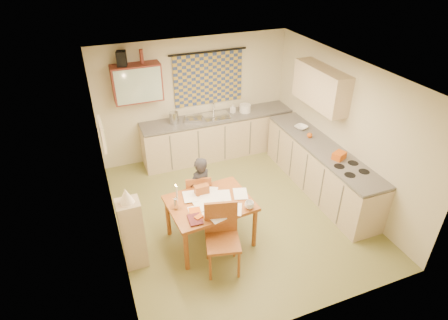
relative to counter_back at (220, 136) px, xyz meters
name	(u,v)px	position (x,y,z in m)	size (l,w,h in m)	color
floor	(236,211)	(-0.44, -1.95, -0.46)	(4.00, 4.50, 0.02)	olive
ceiling	(239,72)	(-0.44, -1.95, 2.06)	(4.00, 4.50, 0.02)	white
wall_back	(195,99)	(-0.44, 0.31, 0.80)	(4.00, 0.02, 2.50)	beige
wall_front	(318,244)	(-0.44, -4.21, 0.80)	(4.00, 0.02, 2.50)	beige
wall_left	(107,175)	(-2.45, -1.95, 0.80)	(0.02, 4.50, 2.50)	beige
wall_right	(343,128)	(1.57, -1.95, 0.80)	(0.02, 4.50, 2.50)	beige
window_blind	(208,79)	(-0.14, 0.27, 1.20)	(1.45, 0.03, 1.05)	navy
curtain_rod	(208,52)	(-0.14, 0.25, 1.75)	(0.04, 0.04, 1.60)	black
wall_cabinet	(137,83)	(-1.59, 0.13, 1.35)	(0.90, 0.34, 0.70)	#5B211A
wall_cabinet_glass	(139,86)	(-1.59, -0.04, 1.35)	(0.84, 0.02, 0.64)	#99B2A5
upper_cabinet_right	(321,87)	(1.39, -1.40, 1.40)	(0.34, 1.30, 0.70)	tan
framed_print	(102,134)	(-2.41, -1.55, 1.25)	(0.04, 0.50, 0.40)	#F1DFC9
print_canvas	(104,134)	(-2.38, -1.55, 1.25)	(0.01, 0.42, 0.32)	#E9ECCF
counter_back	(220,136)	(0.00, 0.00, 0.00)	(3.30, 0.62, 0.92)	tan
counter_right	(320,168)	(1.26, -1.89, 0.00)	(0.62, 2.95, 0.92)	tan
stove	(347,192)	(1.26, -2.69, 0.00)	(0.59, 0.59, 0.91)	white
sink	(217,118)	(-0.07, 0.00, 0.43)	(0.55, 0.45, 0.10)	silver
tap	(214,107)	(-0.07, 0.18, 0.61)	(0.03, 0.03, 0.28)	silver
dish_rack	(194,119)	(-0.57, 0.00, 0.50)	(0.35, 0.30, 0.06)	silver
kettle	(174,118)	(-0.97, 0.00, 0.59)	(0.18, 0.18, 0.24)	silver
mixing_bowl	(245,108)	(0.58, 0.00, 0.55)	(0.24, 0.24, 0.16)	white
soap_bottle	(233,109)	(0.32, 0.05, 0.56)	(0.11, 0.11, 0.19)	white
bowl	(301,127)	(1.26, -1.14, 0.50)	(0.31, 0.31, 0.06)	white
orange_bag	(339,156)	(1.26, -2.34, 0.53)	(0.22, 0.16, 0.12)	#C65310
fruit_orange	(310,135)	(1.21, -1.51, 0.52)	(0.10, 0.10, 0.10)	#C65310
speaker	(122,59)	(-1.80, 0.13, 1.83)	(0.16, 0.20, 0.26)	black
bottle_green	(123,58)	(-1.77, 0.13, 1.83)	(0.07, 0.07, 0.26)	#195926
bottle_brown	(141,56)	(-1.45, 0.13, 1.83)	(0.07, 0.07, 0.26)	#5B211A
dining_table	(210,221)	(-1.09, -2.46, -0.07)	(1.29, 1.02, 0.75)	brown
chair_far	(199,204)	(-1.10, -1.86, -0.17)	(0.48, 0.48, 0.90)	brown
chair_near	(223,250)	(-1.12, -3.05, -0.13)	(0.57, 0.57, 1.04)	brown
person	(200,190)	(-1.08, -1.93, 0.15)	(0.52, 0.44, 1.21)	black
shelf_stand	(132,234)	(-2.28, -2.51, 0.11)	(0.32, 0.30, 1.12)	tan
lampshade	(126,196)	(-2.28, -2.51, 0.78)	(0.20, 0.20, 0.22)	#F1DFC9
letter_rack	(202,190)	(-1.14, -2.23, 0.38)	(0.22, 0.10, 0.16)	brown
mug	(249,205)	(-0.60, -2.80, 0.35)	(0.14, 0.14, 0.11)	white
magazine	(189,221)	(-1.52, -2.77, 0.31)	(0.21, 0.27, 0.02)	maroon
book	(189,213)	(-1.46, -2.61, 0.31)	(0.20, 0.25, 0.02)	#C65310
orange_box	(199,217)	(-1.36, -2.75, 0.32)	(0.12, 0.08, 0.04)	#C65310
eyeglasses	(228,212)	(-0.93, -2.77, 0.31)	(0.13, 0.04, 0.02)	black
candle_holder	(176,204)	(-1.60, -2.43, 0.39)	(0.06, 0.06, 0.18)	silver
candle	(177,193)	(-1.58, -2.44, 0.59)	(0.02, 0.02, 0.22)	white
candle_flame	(176,185)	(-1.59, -2.43, 0.71)	(0.02, 0.02, 0.02)	#FFCC66
papers	(213,200)	(-1.04, -2.45, 0.31)	(1.02, 0.97, 0.02)	white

